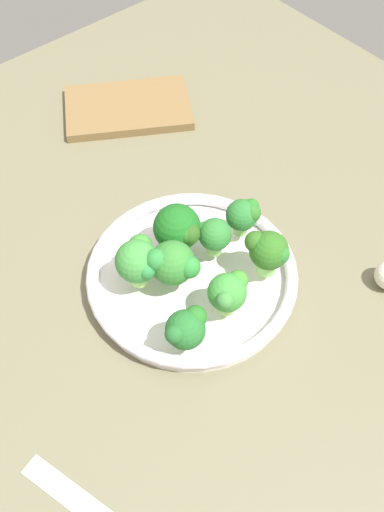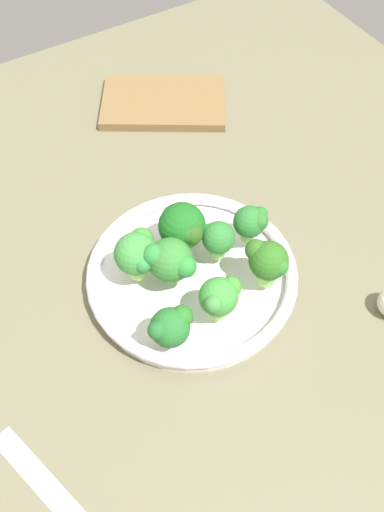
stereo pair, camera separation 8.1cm
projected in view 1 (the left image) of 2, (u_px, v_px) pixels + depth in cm
name	position (u px, v px, depth cm)	size (l,w,h in cm)	color
ground_plane	(187.00, 303.00, 85.47)	(130.00, 130.00, 2.50)	#736E52
bowl	(192.00, 275.00, 84.79)	(29.69, 29.69, 3.19)	white
broccoli_floret_0	(228.00, 292.00, 76.69)	(6.29, 5.12, 6.40)	#95C55F
broccoli_floret_1	(244.00, 215.00, 84.61)	(4.90, 4.68, 6.01)	#9AD270
broccoli_floret_2	(186.00, 329.00, 73.88)	(6.28, 5.09, 5.86)	#76B15E
broccoli_floret_3	(214.00, 234.00, 82.75)	(4.62, 4.83, 5.99)	#82BB5C
broccoli_floret_4	(172.00, 263.00, 78.70)	(6.51, 6.81, 7.28)	#80BF60
broccoli_floret_5	(268.00, 251.00, 80.10)	(5.35, 6.11, 7.05)	#8EDA67
broccoli_floret_6	(179.00, 229.00, 82.48)	(6.66, 7.17, 7.51)	#85BE56
broccoli_floret_7	(138.00, 260.00, 79.07)	(6.26, 6.54, 7.36)	#93CF5F
cutting_board	(128.00, 108.00, 108.03)	(22.11, 13.87, 1.60)	olive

